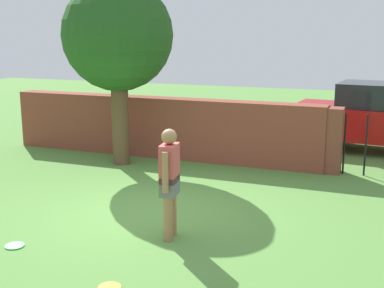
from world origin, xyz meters
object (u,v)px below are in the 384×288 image
at_px(frisbee_yellow, 109,288).
at_px(frisbee_green, 15,246).
at_px(car, 380,118).
at_px(person, 170,179).
at_px(tree, 118,37).

height_order(frisbee_yellow, frisbee_green, same).
bearing_deg(car, person, 74.48).
relative_size(car, frisbee_green, 16.08).
xyz_separation_m(tree, frisbee_green, (0.86, -4.61, -2.84)).
height_order(tree, frisbee_green, tree).
height_order(car, frisbee_green, car).
xyz_separation_m(tree, person, (2.77, -3.53, -1.95)).
xyz_separation_m(person, frisbee_green, (-1.91, -1.09, -0.89)).
bearing_deg(frisbee_yellow, person, 88.01).
height_order(person, car, car).
distance_m(tree, car, 6.74).
bearing_deg(frisbee_yellow, tree, 117.66).
relative_size(tree, frisbee_yellow, 15.19).
bearing_deg(car, frisbee_green, 65.83).
bearing_deg(person, car, -29.75).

